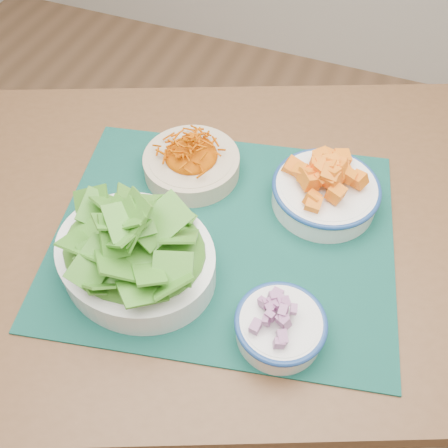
% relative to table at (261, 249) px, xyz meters
% --- Properties ---
extents(ground, '(4.00, 4.00, 0.00)m').
position_rel_table_xyz_m(ground, '(-0.32, -0.34, -0.65)').
color(ground, '#A0724D').
rests_on(ground, ground).
extents(table, '(1.40, 1.19, 0.75)m').
position_rel_table_xyz_m(table, '(0.00, 0.00, 0.00)').
color(table, brown).
rests_on(table, ground).
extents(placemat, '(0.69, 0.60, 0.00)m').
position_rel_table_xyz_m(placemat, '(-0.05, -0.07, 0.10)').
color(placemat, '#08312A').
rests_on(placemat, table).
extents(carrot_bowl, '(0.22, 0.22, 0.08)m').
position_rel_table_xyz_m(carrot_bowl, '(-0.17, 0.05, 0.14)').
color(carrot_bowl, beige).
rests_on(carrot_bowl, placemat).
extents(squash_bowl, '(0.25, 0.25, 0.10)m').
position_rel_table_xyz_m(squash_bowl, '(0.09, 0.07, 0.15)').
color(squash_bowl, white).
rests_on(squash_bowl, placemat).
extents(lettuce_bowl, '(0.32, 0.29, 0.14)m').
position_rel_table_xyz_m(lettuce_bowl, '(-0.16, -0.19, 0.17)').
color(lettuce_bowl, white).
rests_on(lettuce_bowl, placemat).
extents(onion_bowl, '(0.18, 0.18, 0.07)m').
position_rel_table_xyz_m(onion_bowl, '(0.10, -0.22, 0.14)').
color(onion_bowl, white).
rests_on(onion_bowl, placemat).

